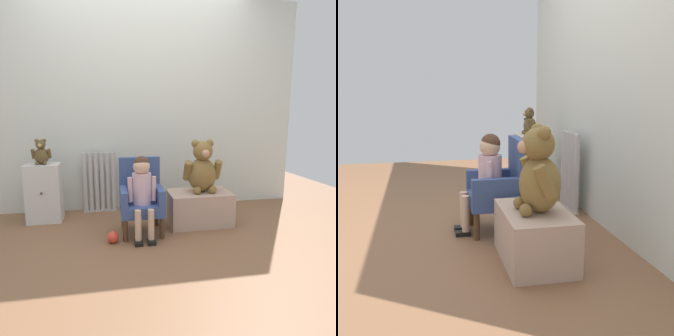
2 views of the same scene
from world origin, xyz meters
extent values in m
plane|color=brown|center=(0.00, 0.00, 0.00)|extent=(6.00, 6.00, 0.00)
cube|color=silver|center=(0.00, 1.20, 1.20)|extent=(3.80, 0.05, 2.40)
cylinder|color=#B9B3B2|center=(-0.61, 1.07, 0.35)|extent=(0.05, 0.05, 0.65)
cylinder|color=#B9B3B2|center=(-0.55, 1.07, 0.35)|extent=(0.05, 0.05, 0.65)
cylinder|color=#B9B3B2|center=(-0.48, 1.07, 0.35)|extent=(0.05, 0.05, 0.65)
cylinder|color=#B9B3B2|center=(-0.42, 1.07, 0.35)|extent=(0.05, 0.05, 0.65)
cylinder|color=#B9B3B2|center=(-0.36, 1.07, 0.35)|extent=(0.05, 0.05, 0.65)
cylinder|color=#B9B3B2|center=(-0.30, 1.07, 0.35)|extent=(0.05, 0.05, 0.65)
cube|color=#B9B3B2|center=(-0.45, 1.07, 0.01)|extent=(0.37, 0.05, 0.02)
cube|color=silver|center=(-1.00, 0.86, 0.30)|extent=(0.33, 0.24, 0.60)
sphere|color=#4C3823|center=(-1.00, 0.73, 0.33)|extent=(0.02, 0.02, 0.02)
cube|color=#384D83|center=(-0.06, 0.35, 0.25)|extent=(0.39, 0.39, 0.10)
cube|color=#384D83|center=(-0.06, 0.52, 0.49)|extent=(0.39, 0.06, 0.40)
cube|color=#384D83|center=(-0.22, 0.35, 0.37)|extent=(0.06, 0.39, 0.14)
cube|color=#384D83|center=(0.11, 0.35, 0.37)|extent=(0.06, 0.39, 0.14)
cylinder|color=#4C331E|center=(-0.22, 0.19, 0.10)|extent=(0.04, 0.04, 0.20)
cylinder|color=#4C331E|center=(0.11, 0.19, 0.10)|extent=(0.04, 0.04, 0.20)
cylinder|color=#4C331E|center=(-0.22, 0.52, 0.10)|extent=(0.04, 0.04, 0.20)
cylinder|color=#4C331E|center=(0.11, 0.52, 0.10)|extent=(0.04, 0.04, 0.20)
cylinder|color=beige|center=(-0.06, 0.31, 0.44)|extent=(0.17, 0.17, 0.28)
sphere|color=#D8AD8E|center=(-0.06, 0.31, 0.64)|extent=(0.15, 0.15, 0.15)
sphere|color=#472D1E|center=(-0.06, 0.32, 0.66)|extent=(0.14, 0.14, 0.14)
cylinder|color=#D8AD8E|center=(-0.11, 0.12, 0.16)|extent=(0.06, 0.06, 0.27)
cube|color=black|center=(-0.11, 0.10, 0.01)|extent=(0.07, 0.11, 0.03)
cylinder|color=#D8AD8E|center=(0.00, 0.12, 0.16)|extent=(0.06, 0.06, 0.27)
cube|color=black|center=(0.00, 0.10, 0.01)|extent=(0.07, 0.11, 0.03)
cylinder|color=beige|center=(-0.16, 0.29, 0.44)|extent=(0.04, 0.04, 0.22)
cylinder|color=beige|center=(0.05, 0.29, 0.44)|extent=(0.04, 0.04, 0.22)
cube|color=tan|center=(0.54, 0.49, 0.16)|extent=(0.61, 0.40, 0.33)
ellipsoid|color=brown|center=(0.57, 0.51, 0.50)|extent=(0.28, 0.25, 0.34)
sphere|color=brown|center=(0.57, 0.49, 0.74)|extent=(0.19, 0.19, 0.19)
sphere|color=tan|center=(0.57, 0.41, 0.72)|extent=(0.08, 0.08, 0.08)
sphere|color=brown|center=(0.49, 0.51, 0.81)|extent=(0.08, 0.08, 0.08)
sphere|color=brown|center=(0.64, 0.51, 0.81)|extent=(0.08, 0.08, 0.08)
cylinder|color=brown|center=(0.41, 0.49, 0.55)|extent=(0.07, 0.15, 0.21)
cylinder|color=brown|center=(0.72, 0.49, 0.55)|extent=(0.07, 0.15, 0.21)
sphere|color=brown|center=(0.49, 0.40, 0.37)|extent=(0.08, 0.08, 0.08)
sphere|color=brown|center=(0.64, 0.40, 0.37)|extent=(0.08, 0.08, 0.08)
ellipsoid|color=brown|center=(-1.00, 0.86, 0.68)|extent=(0.14, 0.12, 0.17)
sphere|color=brown|center=(-1.00, 0.85, 0.80)|extent=(0.10, 0.10, 0.10)
sphere|color=tan|center=(-1.00, 0.81, 0.79)|extent=(0.04, 0.04, 0.04)
sphere|color=brown|center=(-1.04, 0.86, 0.83)|extent=(0.04, 0.04, 0.04)
sphere|color=brown|center=(-0.96, 0.86, 0.83)|extent=(0.04, 0.04, 0.04)
cylinder|color=brown|center=(-1.07, 0.85, 0.70)|extent=(0.04, 0.07, 0.10)
cylinder|color=brown|center=(-0.92, 0.85, 0.70)|extent=(0.04, 0.07, 0.10)
sphere|color=brown|center=(-1.04, 0.81, 0.62)|extent=(0.04, 0.04, 0.04)
sphere|color=brown|center=(-0.96, 0.81, 0.62)|extent=(0.04, 0.04, 0.04)
sphere|color=red|center=(-0.32, 0.18, 0.05)|extent=(0.10, 0.10, 0.10)
camera|label=1|loc=(-0.32, -2.29, 1.09)|focal=32.00mm
camera|label=2|loc=(2.89, -0.17, 1.09)|focal=45.00mm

